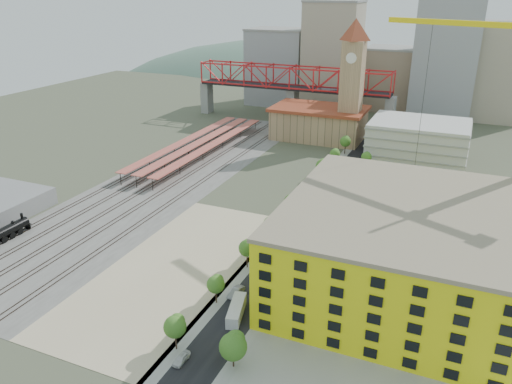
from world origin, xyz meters
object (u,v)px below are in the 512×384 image
at_px(car_0, 181,359).
at_px(site_trailer_c, 288,243).
at_px(clock_tower, 353,71).
at_px(site_trailer_b, 270,267).
at_px(construction_building, 398,247).
at_px(site_trailer_a, 236,310).
at_px(site_trailer_d, 304,223).

bearing_deg(car_0, site_trailer_c, 87.53).
bearing_deg(clock_tower, site_trailer_b, -85.65).
distance_m(construction_building, car_0, 48.16).
bearing_deg(site_trailer_c, car_0, -92.82).
height_order(clock_tower, construction_building, clock_tower).
relative_size(site_trailer_a, site_trailer_d, 0.98).
xyz_separation_m(site_trailer_b, site_trailer_c, (0.00, 12.06, 0.06)).
distance_m(clock_tower, construction_building, 107.36).
xyz_separation_m(site_trailer_a, site_trailer_b, (0.00, 17.21, 0.10)).
xyz_separation_m(construction_building, site_trailer_b, (-26.00, -5.05, -8.07)).
xyz_separation_m(site_trailer_d, car_0, (-3.00, -56.52, -0.59)).
height_order(construction_building, site_trailer_d, construction_building).
relative_size(site_trailer_b, site_trailer_d, 1.06).
bearing_deg(car_0, clock_tower, 93.48).
distance_m(clock_tower, site_trailer_b, 108.85).
distance_m(site_trailer_c, car_0, 44.55).
relative_size(clock_tower, construction_building, 1.03).
relative_size(construction_building, site_trailer_d, 5.48).
xyz_separation_m(site_trailer_b, car_0, (-3.00, -32.38, -0.66)).
bearing_deg(site_trailer_b, clock_tower, 93.20).
relative_size(clock_tower, site_trailer_d, 5.63).
xyz_separation_m(clock_tower, site_trailer_b, (8.00, -105.05, -27.36)).
distance_m(site_trailer_b, car_0, 32.53).
bearing_deg(site_trailer_c, site_trailer_b, -88.96).
relative_size(site_trailer_a, site_trailer_c, 0.89).
height_order(clock_tower, site_trailer_c, clock_tower).
xyz_separation_m(site_trailer_c, car_0, (-3.00, -44.45, -0.72)).
bearing_deg(site_trailer_b, site_trailer_a, -91.16).
distance_m(clock_tower, car_0, 140.35).
bearing_deg(site_trailer_a, clock_tower, 79.31).
bearing_deg(site_trailer_d, site_trailer_c, -94.45).
bearing_deg(site_trailer_c, construction_building, -14.05).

